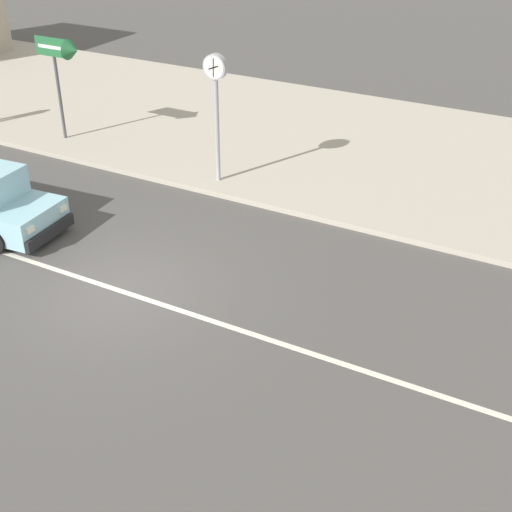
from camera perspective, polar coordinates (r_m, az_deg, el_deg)
ground_plane at (r=15.50m, az=-10.83°, el=-2.75°), size 160.00×160.00×0.00m
lane_centre_stripe at (r=15.50m, az=-10.83°, el=-2.74°), size 50.40×0.14×0.01m
kerb_strip at (r=23.10m, az=4.75°, el=9.22°), size 68.00×10.00×0.15m
street_clock at (r=19.09m, az=-3.22°, el=13.31°), size 0.67×0.22×3.49m
arrow_signboard at (r=22.66m, az=-14.92°, el=15.21°), size 1.62×0.61×3.17m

